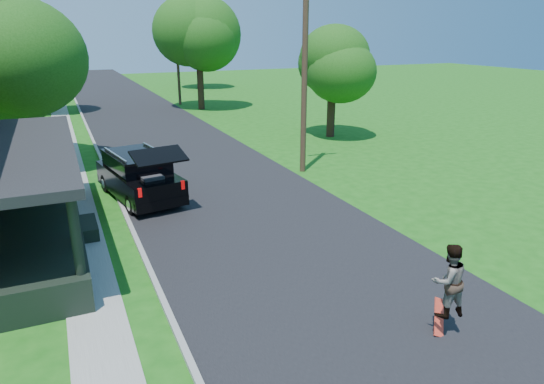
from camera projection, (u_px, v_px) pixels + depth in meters
name	position (u px, v px, depth m)	size (l,w,h in m)	color
ground	(324.00, 284.00, 12.73)	(140.00, 140.00, 0.00)	#165711
street	(163.00, 138.00, 30.06)	(8.00, 120.00, 0.02)	black
curb	(94.00, 144.00, 28.50)	(0.15, 120.00, 0.12)	gray
sidewalk	(66.00, 147.00, 27.90)	(1.30, 120.00, 0.03)	gray
black_suv	(139.00, 176.00, 19.00)	(2.81, 5.46, 2.42)	black
skateboarder	(449.00, 280.00, 10.19)	(0.87, 0.71, 1.65)	black
skateboard	(439.00, 318.00, 10.71)	(0.59, 0.57, 0.69)	red
tree_left_far	(33.00, 50.00, 37.51)	(6.14, 6.31, 7.63)	black
tree_right_near	(332.00, 61.00, 29.14)	(5.46, 5.08, 6.78)	black
tree_right_mid	(198.00, 33.00, 39.28)	(6.02, 5.98, 9.28)	black
tree_right_far	(197.00, 35.00, 54.37)	(5.97, 5.94, 8.97)	black
utility_pole_near	(305.00, 56.00, 21.35)	(1.64, 0.29, 10.27)	#3D2B1C
utility_pole_far	(178.00, 59.00, 42.55)	(1.48, 0.41, 7.67)	#3D2B1C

